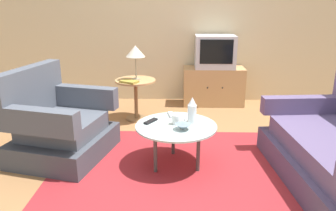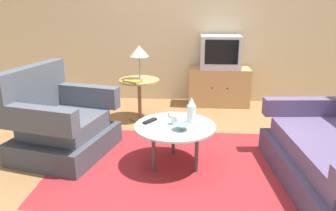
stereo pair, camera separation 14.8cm
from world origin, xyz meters
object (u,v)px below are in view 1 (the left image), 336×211
at_px(mug, 177,120).
at_px(side_table, 136,91).
at_px(tv_stand, 213,86).
at_px(book, 129,82).
at_px(television, 215,52).
at_px(vase, 192,110).
at_px(bowl, 183,127).
at_px(armchair, 58,127).
at_px(tv_remote_dark, 151,121).
at_px(coffee_table, 176,129).
at_px(tv_remote_silver, 171,115).
at_px(table_lamp, 135,52).

bearing_deg(mug, side_table, 113.61).
bearing_deg(tv_stand, book, -142.99).
distance_m(television, vase, 2.03).
distance_m(side_table, television, 1.42).
xyz_separation_m(side_table, bowl, (0.63, -1.43, 0.04)).
bearing_deg(mug, armchair, 172.36).
distance_m(side_table, tv_remote_dark, 1.28).
xyz_separation_m(tv_stand, bowl, (-0.51, -2.17, 0.16)).
distance_m(mug, tv_remote_dark, 0.27).
height_order(coffee_table, bowl, bowl).
distance_m(vase, tv_remote_silver, 0.31).
xyz_separation_m(coffee_table, television, (0.58, 2.06, 0.45)).
relative_size(armchair, book, 4.39).
distance_m(tv_stand, book, 1.53).
bearing_deg(coffee_table, table_lamp, 112.57).
bearing_deg(tv_remote_silver, coffee_table, -1.11).
relative_size(tv_stand, television, 1.55).
bearing_deg(tv_remote_dark, side_table, -133.79).
bearing_deg(book, coffee_table, -33.53).
height_order(mug, tv_remote_silver, mug).
distance_m(coffee_table, tv_remote_silver, 0.29).
relative_size(side_table, book, 2.15).
bearing_deg(bowl, tv_stand, 76.75).
distance_m(table_lamp, bowl, 1.62).
xyz_separation_m(coffee_table, table_lamp, (-0.55, 1.31, 0.55)).
xyz_separation_m(mug, tv_remote_dark, (-0.26, 0.05, -0.04)).
xyz_separation_m(vase, book, (-0.78, 1.07, 0.03)).
distance_m(mug, bowl, 0.16).
height_order(television, tv_remote_dark, television).
relative_size(side_table, mug, 4.29).
bearing_deg(bowl, tv_remote_dark, 149.59).
bearing_deg(tv_remote_silver, armchair, -97.73).
distance_m(armchair, tv_remote_silver, 1.21).
xyz_separation_m(tv_stand, mug, (-0.57, -2.03, 0.18)).
bearing_deg(bowl, side_table, 113.63).
bearing_deg(mug, bowl, -66.20).
bearing_deg(tv_remote_dark, book, -128.81).
height_order(mug, tv_remote_dark, mug).
bearing_deg(vase, table_lamp, 119.87).
distance_m(television, table_lamp, 1.35).
height_order(coffee_table, tv_remote_dark, tv_remote_dark).
bearing_deg(mug, tv_remote_silver, 102.98).
relative_size(vase, mug, 1.99).
distance_m(mug, book, 1.29).
xyz_separation_m(coffee_table, tv_stand, (0.58, 2.06, -0.10)).
bearing_deg(vase, armchair, 175.37).
distance_m(armchair, coffee_table, 1.27).
bearing_deg(tv_remote_silver, mug, 1.31).
bearing_deg(coffee_table, tv_remote_silver, 100.55).
height_order(side_table, bowl, side_table).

